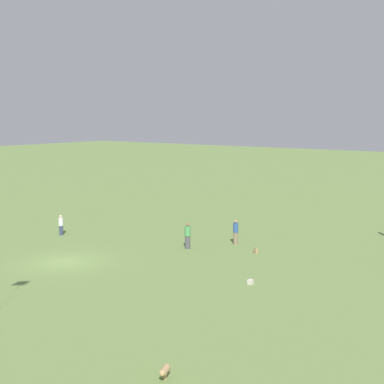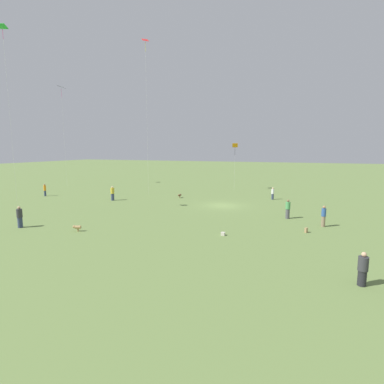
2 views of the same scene
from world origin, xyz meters
The scene contains 16 objects.
ground_plane centered at (0.00, 0.00, 0.00)m, with size 240.00×240.00×0.00m, color olive.
person_0 centered at (13.72, 15.93, 0.91)m, with size 0.65×0.65×1.86m.
person_1 centered at (-5.13, -6.48, 0.82)m, with size 0.50×0.50×1.63m.
person_2 centered at (-7.62, 4.29, 0.92)m, with size 0.61×0.61×1.87m.
person_6 centered at (14.45, 1.62, 0.93)m, with size 0.66×0.66×1.88m.
person_7 centered at (25.69, 1.97, 0.90)m, with size 0.43×0.43×1.76m.
person_8 centered at (-11.89, 18.05, 0.84)m, with size 0.66×0.66×1.73m.
person_9 centered at (-10.70, 6.41, 0.93)m, with size 0.42×0.42×1.86m.
kite_1 centered at (12.84, -5.09, 20.24)m, with size 1.14×1.14×22.04m.
kite_2 centered at (17.90, 12.71, 16.60)m, with size 0.98×0.97×18.07m.
kite_3 centered at (1.62, -13.33, 6.98)m, with size 0.95×0.75×7.58m.
kite_4 centered at (31.82, -8.78, 16.80)m, with size 1.35×1.39×17.69m.
dog_0 centered at (8.30, 15.17, 0.35)m, with size 0.67×0.44×0.51m.
dog_1 centered at (7.05, -3.41, 0.36)m, with size 0.27×0.79×0.52m.
picnic_bag_0 centered at (-9.32, 8.91, 0.20)m, with size 0.27×0.31×0.40m.
picnic_bag_1 centered at (-3.22, 12.04, 0.12)m, with size 0.28×0.29×0.25m.
Camera 2 is at (-8.97, 34.15, 6.73)m, focal length 28.00 mm.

